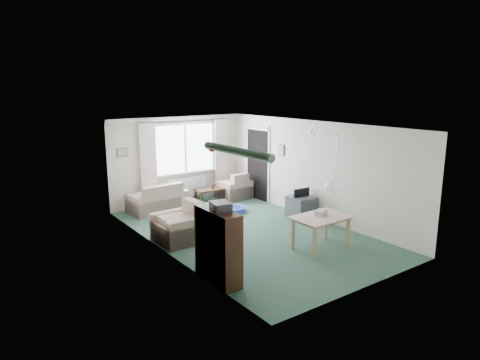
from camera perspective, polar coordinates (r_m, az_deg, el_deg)
ground at (r=9.62m, az=1.05°, el=-7.02°), size 6.50×6.50×0.00m
window at (r=12.04m, az=-7.37°, el=4.17°), size 1.80×0.03×1.30m
curtain_rod at (r=11.88m, az=-7.29°, el=7.81°), size 2.60×0.03×0.03m
curtain_left at (r=11.49m, az=-12.15°, el=2.45°), size 0.45×0.08×2.00m
curtain_right at (r=12.57m, az=-2.49°, el=3.54°), size 0.45×0.08×2.00m
radiator at (r=12.21m, az=-7.14°, el=-0.97°), size 1.20×0.10×0.55m
doorway at (r=12.23m, az=2.40°, el=2.01°), size 0.03×0.95×2.00m
pendant_lamp at (r=7.70m, az=12.55°, el=-0.78°), size 0.36×0.36×0.36m
tinsel_garland at (r=6.15m, az=-0.48°, el=3.86°), size 1.60×1.60×0.12m
bauble_cluster_a at (r=10.63m, az=3.86°, el=7.08°), size 0.20×0.20×0.20m
bauble_cluster_b at (r=9.95m, az=9.62°, el=6.58°), size 0.20×0.20×0.20m
wall_picture_back at (r=11.30m, az=-15.44°, el=3.56°), size 0.28×0.03×0.22m
wall_picture_right at (r=11.37m, az=5.51°, el=4.00°), size 0.03×0.24×0.30m
sofa at (r=11.36m, az=-10.94°, el=-2.25°), size 1.54×0.90×0.74m
armchair_corner at (r=12.44m, az=-0.85°, el=-0.71°), size 0.86×0.82×0.76m
armchair_left at (r=9.07m, az=-8.20°, el=-5.55°), size 0.91×0.96×0.84m
coffee_table at (r=12.13m, az=-4.00°, el=-2.01°), size 0.88×0.54×0.38m
photo_frame at (r=12.08m, az=-3.70°, el=-0.76°), size 0.12×0.07×0.16m
bookshelf at (r=7.15m, az=-2.96°, el=-8.74°), size 0.37×1.02×1.24m
hifi_box at (r=6.89m, az=-2.60°, el=-3.53°), size 0.35×0.40×0.14m
houseplant at (r=7.85m, az=-4.14°, el=-6.73°), size 0.59×0.59×1.25m
dining_table at (r=8.76m, az=10.68°, el=-6.96°), size 1.05×0.70×0.65m
gift_box at (r=8.75m, az=10.73°, el=-4.34°), size 0.30×0.26×0.12m
tv_cube at (r=10.65m, az=8.17°, el=-3.66°), size 0.59×0.64×0.56m
pet_bed at (r=11.16m, az=-0.85°, el=-3.94°), size 0.73×0.73×0.12m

